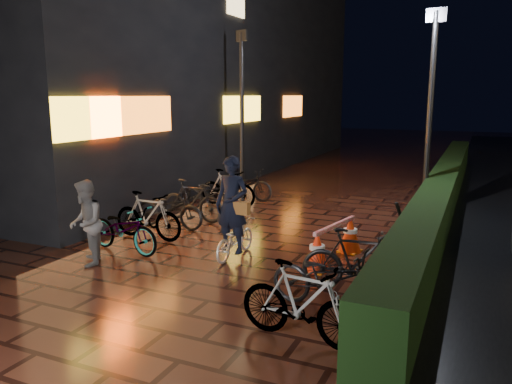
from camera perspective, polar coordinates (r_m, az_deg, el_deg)
The scene contains 11 objects.
ground at distance 8.50m, azimuth -6.92°, elevation -10.28°, with size 80.00×80.00×0.00m, color #381911.
hedge at distance 14.99m, azimuth 20.67°, elevation 0.41°, with size 0.70×20.00×1.00m, color black.
bystander_person at distance 9.60m, azimuth -18.89°, elevation -3.36°, with size 0.77×0.60×1.58m, color slate.
storefront_block at distance 22.83m, azimuth -12.88°, elevation 14.33°, with size 12.09×22.00×9.00m.
lamp_post_hedge at distance 13.28m, azimuth 19.31°, elevation 9.33°, with size 0.49×0.14×5.13m.
lamp_post_sf at distance 15.87m, azimuth -1.62°, elevation 9.90°, with size 0.47×0.25×5.03m.
cyclist at distance 9.49m, azimuth -2.62°, elevation -3.29°, with size 0.72×1.39×1.97m.
traffic_barrier at distance 9.52m, azimuth 8.97°, elevation -5.68°, with size 0.74×1.79×0.73m.
cart_assembly at distance 10.31m, azimuth 17.48°, elevation -3.74°, with size 0.69×0.59×1.05m.
parked_bikes_storefront at distance 12.51m, azimuth -7.13°, elevation -1.01°, with size 2.03×6.27×1.04m.
parked_bikes_hedge at distance 7.27m, azimuth 8.55°, elevation -9.87°, with size 2.02×2.52×1.04m.
Camera 1 is at (4.15, -6.74, 3.07)m, focal length 35.00 mm.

